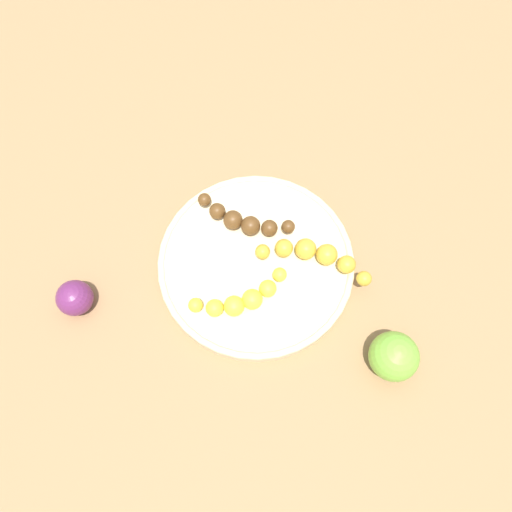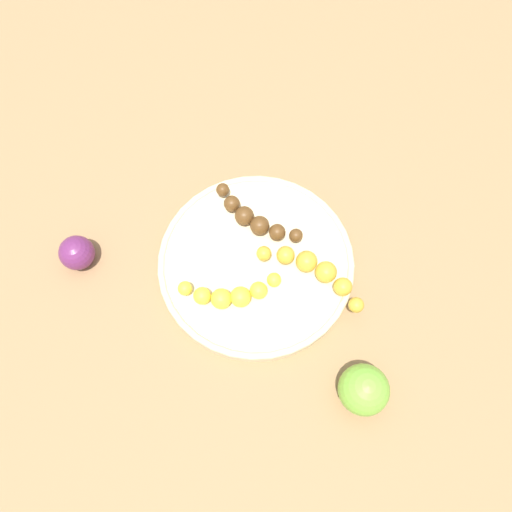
{
  "view_description": "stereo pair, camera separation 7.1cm",
  "coord_description": "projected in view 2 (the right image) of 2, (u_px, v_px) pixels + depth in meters",
  "views": [
    {
      "loc": [
        0.05,
        -0.26,
        0.69
      ],
      "look_at": [
        0.0,
        0.0,
        0.04
      ],
      "focal_mm": 34.24,
      "sensor_mm": 36.0,
      "label": 1
    },
    {
      "loc": [
        0.11,
        -0.24,
        0.69
      ],
      "look_at": [
        0.0,
        0.0,
        0.04
      ],
      "focal_mm": 34.24,
      "sensor_mm": 36.0,
      "label": 2
    }
  ],
  "objects": [
    {
      "name": "banana_yellow",
      "position": [
        230.0,
        294.0,
        0.69
      ],
      "size": [
        0.13,
        0.09,
        0.03
      ],
      "rotation": [
        0.0,
        0.0,
        5.26
      ],
      "color": "yellow",
      "rests_on": "fruit_bowl"
    },
    {
      "name": "fruit_bowl",
      "position": [
        256.0,
        263.0,
        0.73
      ],
      "size": [
        0.29,
        0.29,
        0.02
      ],
      "color": "beige",
      "rests_on": "ground_plane"
    },
    {
      "name": "plum_purple",
      "position": [
        77.0,
        253.0,
        0.72
      ],
      "size": [
        0.05,
        0.05,
        0.05
      ],
      "primitive_type": "sphere",
      "color": "#662659",
      "rests_on": "ground_plane"
    },
    {
      "name": "banana_spotted",
      "position": [
        314.0,
        270.0,
        0.7
      ],
      "size": [
        0.17,
        0.06,
        0.03
      ],
      "rotation": [
        0.0,
        0.0,
        1.47
      ],
      "color": "gold",
      "rests_on": "fruit_bowl"
    },
    {
      "name": "banana_overripe",
      "position": [
        254.0,
        218.0,
        0.73
      ],
      "size": [
        0.15,
        0.06,
        0.03
      ],
      "rotation": [
        0.0,
        0.0,
        4.54
      ],
      "color": "#593819",
      "rests_on": "fruit_bowl"
    },
    {
      "name": "ground_plane",
      "position": [
        256.0,
        265.0,
        0.74
      ],
      "size": [
        2.4,
        2.4,
        0.0
      ],
      "primitive_type": "plane",
      "color": "#936D47"
    },
    {
      "name": "apple_green",
      "position": [
        364.0,
        390.0,
        0.64
      ],
      "size": [
        0.07,
        0.07,
        0.07
      ],
      "primitive_type": "sphere",
      "color": "#72B238",
      "rests_on": "ground_plane"
    }
  ]
}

